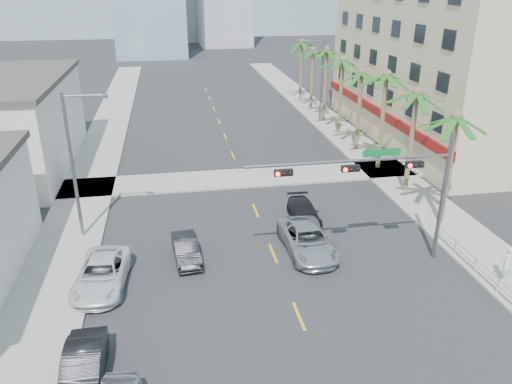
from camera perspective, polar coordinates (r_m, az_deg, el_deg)
The scene contains 23 objects.
ground at distance 21.54m, azimuth 7.76°, elevation -20.23°, with size 260.00×260.00×0.00m, color #262628.
sidewalk_right at distance 41.55m, azimuth 15.49°, elevation 1.59°, with size 4.00×120.00×0.15m, color gray.
sidewalk_left at distance 38.32m, azimuth -19.11°, elevation -0.70°, with size 4.00×120.00×0.15m, color gray.
sidewalk_cross at distance 39.96m, azimuth -1.54°, elevation 1.60°, with size 80.00×4.00×0.15m, color gray.
building_right at distance 52.98m, azimuth 21.90°, elevation 13.67°, with size 15.25×28.00×15.00m.
traffic_signal_mast at distance 27.11m, azimuth 15.09°, elevation 1.42°, with size 11.12×0.54×7.20m.
palm_tree_0 at distance 32.62m, azimuth 21.96°, elevation 7.91°, with size 4.80×4.80×7.80m.
palm_tree_1 at distance 36.94m, azimuth 17.94°, elevation 10.63°, with size 4.80×4.80×8.16m.
palm_tree_2 at distance 41.47m, azimuth 14.73°, elevation 12.73°, with size 4.80×4.80×8.52m.
palm_tree_3 at distance 46.30m, azimuth 12.01°, elevation 13.12°, with size 4.80×4.80×7.80m.
palm_tree_4 at distance 51.05m, azimuth 9.89°, elevation 14.56°, with size 4.80×4.80×8.16m.
palm_tree_5 at distance 55.89m, azimuth 8.11°, elevation 15.74°, with size 4.80×4.80×8.52m.
palm_tree_6 at distance 60.91m, azimuth 6.55°, elevation 15.75°, with size 4.80×4.80×7.80m.
palm_tree_7 at distance 65.84m, azimuth 5.27°, elevation 16.64°, with size 4.80×4.80×8.16m.
streetlight_left at distance 30.89m, azimuth -19.95°, elevation 3.46°, with size 2.55×0.25×9.00m.
streetlight_right at distance 56.11m, azimuth 7.35°, elevation 13.00°, with size 2.55×0.25×9.00m.
guardrail at distance 29.58m, azimuth 23.80°, elevation -7.41°, with size 0.08×8.08×1.00m.
car_parked_mid at distance 21.77m, azimuth -19.13°, elevation -18.44°, with size 1.51×4.32×1.42m, color black.
car_parked_far at distance 27.23m, azimuth -17.19°, elevation -8.94°, with size 2.45×5.31×1.47m, color silver.
car_lane_left at distance 28.70m, azimuth -7.98°, elevation -6.52°, with size 1.34×3.85×1.27m, color black.
car_lane_center at distance 29.24m, azimuth 5.91°, elevation -5.49°, with size 2.57×5.58×1.55m, color silver.
car_lane_right at distance 33.00m, azimuth 5.48°, elevation -2.30°, with size 1.72×4.23×1.23m, color black.
pedestrian at distance 29.23m, azimuth 26.72°, elevation -7.32°, with size 0.71×0.47×1.94m, color white.
Camera 1 is at (-5.37, -14.80, 14.70)m, focal length 35.00 mm.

